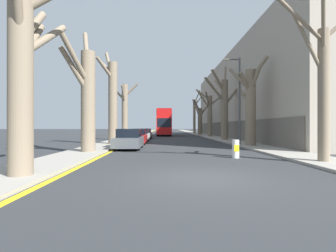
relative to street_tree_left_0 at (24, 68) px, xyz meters
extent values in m
plane|color=#2B2D30|center=(5.65, -0.08, -3.51)|extent=(300.00, 300.00, 0.00)
cube|color=gray|center=(-0.46, 49.92, -3.45)|extent=(2.56, 120.00, 0.12)
cube|color=gray|center=(11.76, 49.92, -3.45)|extent=(2.56, 120.00, 0.12)
cube|color=#9E9384|center=(18.05, 29.42, 2.19)|extent=(10.00, 45.16, 11.40)
cube|color=#5E584F|center=(13.03, 29.42, -2.37)|extent=(0.12, 44.26, 2.28)
cube|color=yellow|center=(1.00, 49.92, -3.50)|extent=(0.24, 120.00, 0.01)
cylinder|color=#7A6B56|center=(-0.07, -0.08, -0.52)|extent=(0.75, 0.75, 5.98)
cylinder|color=#7A6B56|center=(0.15, 1.09, 1.28)|extent=(0.72, 2.54, 1.93)
cylinder|color=#7A6B56|center=(-0.10, 0.66, 1.05)|extent=(0.33, 1.68, 1.79)
cylinder|color=#7A6B56|center=(-0.11, 0.75, 1.62)|extent=(0.35, 1.86, 1.74)
cylinder|color=#7A6B56|center=(-0.18, 7.68, -0.39)|extent=(0.86, 0.86, 6.24)
cylinder|color=#7A6B56|center=(-0.75, 6.98, 1.40)|extent=(1.51, 1.79, 2.58)
cylinder|color=#7A6B56|center=(-0.57, 8.66, 2.98)|extent=(1.14, 2.29, 3.20)
cylinder|color=#7A6B56|center=(-0.60, 6.61, 1.96)|extent=(1.20, 2.47, 2.67)
cylinder|color=#7A6B56|center=(-0.07, 14.91, 0.17)|extent=(0.79, 0.79, 7.36)
cylinder|color=#7A6B56|center=(-0.49, 15.45, 3.62)|extent=(1.20, 1.45, 2.81)
cylinder|color=#7A6B56|center=(-0.59, 14.14, 3.12)|extent=(1.37, 1.85, 1.81)
cylinder|color=#7A6B56|center=(-0.84, 15.50, 3.56)|extent=(1.83, 1.50, 1.68)
cylinder|color=#7A6B56|center=(-0.18, 22.74, -0.18)|extent=(0.72, 0.72, 6.64)
cylinder|color=#7A6B56|center=(-0.24, 22.11, 1.81)|extent=(0.39, 1.51, 2.25)
cylinder|color=#7A6B56|center=(0.57, 22.68, 2.44)|extent=(1.69, 0.38, 1.65)
cylinder|color=#7A6B56|center=(-0.96, 23.27, 2.02)|extent=(1.82, 1.36, 1.78)
cylinder|color=#7A6B56|center=(11.53, 3.04, -0.52)|extent=(0.48, 0.48, 5.96)
cylinder|color=#7A6B56|center=(10.85, 3.02, 1.75)|extent=(1.51, 0.22, 2.74)
cylinder|color=#7A6B56|center=(11.08, 2.33, 2.91)|extent=(1.12, 1.65, 3.25)
cylinder|color=#7A6B56|center=(10.09, 2.67, 2.91)|extent=(3.01, 0.93, 2.17)
cylinder|color=#7A6B56|center=(11.51, 12.77, -0.37)|extent=(0.82, 0.82, 6.27)
cylinder|color=#7A6B56|center=(11.39, 14.00, 0.79)|extent=(0.55, 2.65, 1.70)
cylinder|color=#7A6B56|center=(11.01, 12.43, 1.60)|extent=(1.36, 1.04, 1.81)
cylinder|color=#7A6B56|center=(11.69, 12.29, 1.82)|extent=(0.71, 1.27, 1.77)
cylinder|color=#7A6B56|center=(10.82, 13.33, 2.06)|extent=(1.73, 1.48, 2.14)
cylinder|color=#7A6B56|center=(12.07, 12.40, 2.79)|extent=(1.46, 1.10, 1.97)
cylinder|color=#7A6B56|center=(11.48, 21.72, 0.01)|extent=(0.81, 0.81, 7.04)
cylinder|color=#7A6B56|center=(11.15, 22.70, 2.89)|extent=(0.99, 2.23, 1.97)
cylinder|color=#7A6B56|center=(10.64, 21.21, 3.37)|extent=(2.00, 1.37, 2.47)
cylinder|color=#7A6B56|center=(10.25, 21.15, 2.28)|extent=(2.75, 1.48, 2.83)
cylinder|color=#7A6B56|center=(11.70, 22.40, 4.08)|extent=(0.79, 1.69, 2.63)
cylinder|color=#7A6B56|center=(12.49, 22.21, 1.77)|extent=(2.34, 1.32, 2.72)
cylinder|color=#7A6B56|center=(11.44, 31.21, -0.36)|extent=(0.72, 0.72, 6.30)
cylinder|color=#7A6B56|center=(10.99, 30.27, 2.04)|extent=(1.21, 2.15, 2.41)
cylinder|color=#7A6B56|center=(10.44, 31.46, 2.99)|extent=(2.22, 0.78, 1.77)
cylinder|color=#7A6B56|center=(10.46, 30.80, 2.15)|extent=(2.24, 1.12, 2.80)
cylinder|color=#7A6B56|center=(12.20, 30.64, 1.98)|extent=(1.77, 1.43, 1.47)
cylinder|color=#7A6B56|center=(11.33, 41.17, -0.96)|extent=(0.85, 0.85, 5.09)
cylinder|color=#7A6B56|center=(10.99, 41.70, 0.79)|extent=(1.08, 1.44, 2.65)
cylinder|color=#7A6B56|center=(11.85, 41.76, 0.61)|extent=(1.38, 1.51, 1.58)
cylinder|color=#7A6B56|center=(12.16, 40.72, 1.36)|extent=(1.98, 1.28, 2.25)
cylinder|color=#7A6B56|center=(10.65, 40.18, 1.95)|extent=(1.72, 2.31, 2.33)
cylinder|color=#7A6B56|center=(11.38, 50.74, 0.07)|extent=(0.58, 0.58, 7.16)
cylinder|color=#7A6B56|center=(11.90, 49.96, 4.65)|extent=(1.31, 1.82, 2.97)
cylinder|color=#7A6B56|center=(11.11, 50.01, 3.54)|extent=(0.77, 1.65, 1.23)
cylinder|color=#7A6B56|center=(11.88, 52.17, 3.29)|extent=(1.23, 3.02, 2.00)
cylinder|color=#7A6B56|center=(12.34, 50.99, 3.95)|extent=(2.13, 0.73, 2.91)
cube|color=red|center=(4.51, 38.03, -1.81)|extent=(2.47, 10.11, 2.69)
cube|color=red|center=(4.51, 38.03, 0.23)|extent=(2.42, 9.91, 1.38)
cube|color=#A91111|center=(4.51, 38.03, 0.98)|extent=(2.42, 9.91, 0.12)
cube|color=black|center=(4.51, 38.03, -1.28)|extent=(2.50, 8.89, 1.40)
cube|color=black|center=(4.51, 38.03, 0.30)|extent=(2.50, 8.89, 1.05)
cube|color=black|center=(4.51, 32.99, -1.28)|extent=(2.22, 0.06, 1.47)
cylinder|color=black|center=(3.45, 35.00, -2.99)|extent=(0.30, 1.02, 1.02)
cylinder|color=black|center=(5.58, 35.00, -2.99)|extent=(0.30, 1.02, 1.02)
cylinder|color=black|center=(3.45, 40.86, -2.99)|extent=(0.30, 1.02, 1.02)
cylinder|color=black|center=(5.58, 40.86, -2.99)|extent=(0.30, 1.02, 1.02)
cube|color=#4C5156|center=(1.90, 10.76, -2.99)|extent=(1.85, 4.28, 0.67)
cube|color=black|center=(1.90, 11.01, -2.35)|extent=(1.63, 2.23, 0.63)
cylinder|color=black|center=(1.08, 9.47, -3.19)|extent=(0.20, 0.63, 0.63)
cylinder|color=black|center=(2.72, 9.47, -3.19)|extent=(0.20, 0.63, 0.63)
cylinder|color=black|center=(1.08, 12.04, -3.19)|extent=(0.20, 0.63, 0.63)
cylinder|color=black|center=(2.72, 12.04, -3.19)|extent=(0.20, 0.63, 0.63)
cube|color=maroon|center=(1.90, 16.03, -2.98)|extent=(1.82, 3.95, 0.68)
cube|color=black|center=(1.90, 16.27, -2.36)|extent=(1.61, 2.05, 0.56)
cylinder|color=black|center=(1.10, 14.85, -3.18)|extent=(0.20, 0.66, 0.66)
cylinder|color=black|center=(2.70, 14.85, -3.18)|extent=(0.20, 0.66, 0.66)
cylinder|color=black|center=(1.10, 17.21, -3.18)|extent=(0.20, 0.66, 0.66)
cylinder|color=black|center=(2.70, 17.21, -3.18)|extent=(0.20, 0.66, 0.66)
cube|color=silver|center=(1.90, 21.25, -3.01)|extent=(1.75, 4.36, 0.64)
cube|color=black|center=(1.90, 21.52, -2.39)|extent=(1.54, 2.27, 0.59)
cylinder|color=black|center=(1.13, 19.94, -3.19)|extent=(0.20, 0.63, 0.63)
cylinder|color=black|center=(2.67, 19.94, -3.19)|extent=(0.20, 0.63, 0.63)
cylinder|color=black|center=(1.13, 22.56, -3.19)|extent=(0.20, 0.63, 0.63)
cylinder|color=black|center=(2.67, 22.56, -3.19)|extent=(0.20, 0.63, 0.63)
cube|color=black|center=(1.90, 26.97, -3.00)|extent=(1.79, 4.14, 0.65)
cube|color=black|center=(1.90, 27.21, -2.41)|extent=(1.58, 2.15, 0.52)
cylinder|color=black|center=(1.12, 25.72, -3.19)|extent=(0.20, 0.64, 0.64)
cylinder|color=black|center=(2.68, 25.72, -3.19)|extent=(0.20, 0.64, 0.64)
cylinder|color=black|center=(1.12, 28.21, -3.19)|extent=(0.20, 0.64, 0.64)
cylinder|color=black|center=(2.68, 28.21, -3.19)|extent=(0.20, 0.64, 0.64)
cylinder|color=#4C4F54|center=(10.87, 13.61, 0.23)|extent=(0.16, 0.16, 7.47)
cylinder|color=#4C4F54|center=(10.32, 13.61, 3.82)|extent=(1.10, 0.11, 0.11)
cube|color=beige|center=(9.77, 13.61, 3.82)|extent=(0.44, 0.20, 0.16)
cylinder|color=white|center=(8.21, 5.18, -3.03)|extent=(0.36, 0.36, 0.95)
cube|color=yellow|center=(8.21, 5.00, -2.98)|extent=(0.25, 0.01, 0.34)
camera|label=1|loc=(4.45, -8.41, -1.85)|focal=28.00mm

